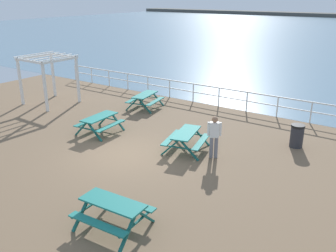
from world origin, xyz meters
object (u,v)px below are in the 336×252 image
object	(u,v)px
picnic_table_far_left	(113,208)
picnic_table_far_right	(100,120)
visitor	(214,134)
picnic_table_near_right	(145,98)
lattice_pergola	(48,68)
litter_bin	(297,136)
picnic_table_near_left	(186,136)

from	to	relation	value
picnic_table_far_left	picnic_table_far_right	bearing A→B (deg)	133.95
visitor	picnic_table_near_right	bearing A→B (deg)	-150.93
picnic_table_near_right	visitor	distance (m)	7.09
picnic_table_near_right	lattice_pergola	distance (m)	5.67
visitor	lattice_pergola	xyz separation A→B (m)	(-11.08, 1.29, 1.05)
visitor	litter_bin	distance (m)	3.69
picnic_table_near_left	visitor	distance (m)	1.29
picnic_table_near_left	picnic_table_far_left	distance (m)	5.55
picnic_table_far_left	picnic_table_far_right	size ratio (longest dim) A/B	1.00
picnic_table_near_right	litter_bin	size ratio (longest dim) A/B	2.15
picnic_table_near_right	lattice_pergola	xyz separation A→B (m)	(-4.98, -2.30, 1.41)
picnic_table_far_left	litter_bin	distance (m)	8.63
picnic_table_near_right	visitor	world-z (taller)	visitor
picnic_table_near_right	picnic_table_near_left	bearing A→B (deg)	-136.88
visitor	lattice_pergola	bearing A→B (deg)	-127.05
picnic_table_far_left	lattice_pergola	world-z (taller)	lattice_pergola
picnic_table_far_left	litter_bin	bearing A→B (deg)	70.34
picnic_table_near_right	picnic_table_far_left	world-z (taller)	same
picnic_table_far_left	litter_bin	size ratio (longest dim) A/B	1.98
picnic_table_near_left	visitor	world-z (taller)	visitor
picnic_table_far_right	picnic_table_near_right	bearing A→B (deg)	5.57
picnic_table_near_right	picnic_table_far_right	bearing A→B (deg)	178.53
picnic_table_near_right	picnic_table_far_left	xyz separation A→B (m)	(5.96, -9.03, 0.00)
picnic_table_near_left	picnic_table_far_left	xyz separation A→B (m)	(1.10, -5.44, 0.00)
picnic_table_near_left	litter_bin	distance (m)	4.53
litter_bin	visitor	bearing A→B (deg)	-128.65
picnic_table_far_left	visitor	bearing A→B (deg)	85.21
picnic_table_near_right	visitor	bearing A→B (deg)	-131.00
visitor	litter_bin	bearing A→B (deg)	110.97
picnic_table_far_left	picnic_table_far_right	distance (m)	7.22
lattice_pergola	picnic_table_far_right	bearing A→B (deg)	-16.55
picnic_table_near_right	picnic_table_far_left	distance (m)	10.82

